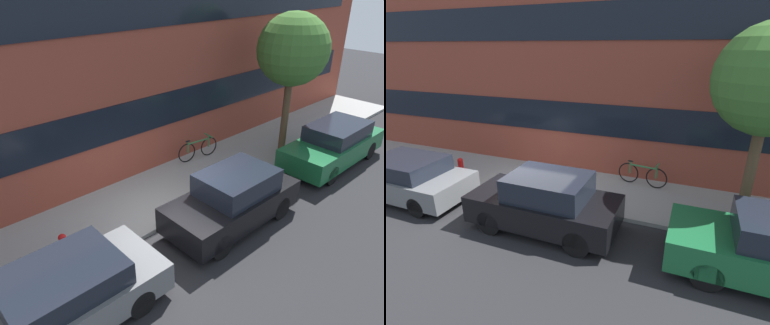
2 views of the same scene
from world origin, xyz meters
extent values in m
plane|color=#232326|center=(0.00, 0.00, 0.00)|extent=(56.00, 56.00, 0.00)
cube|color=gray|center=(0.00, 1.38, 0.06)|extent=(28.00, 2.76, 0.11)
cube|color=brown|center=(0.00, 3.21, 4.71)|extent=(28.00, 0.90, 9.42)
cube|color=black|center=(0.00, 2.74, 2.07)|extent=(25.76, 0.04, 1.10)
cube|color=black|center=(0.00, 2.74, 5.18)|extent=(25.76, 0.04, 1.10)
cube|color=slate|center=(-3.60, -1.05, 0.54)|extent=(4.20, 1.79, 0.63)
cube|color=black|center=(-3.43, -1.05, 1.09)|extent=(2.18, 1.57, 0.47)
cylinder|color=black|center=(-4.90, -0.25, 0.30)|extent=(0.59, 0.18, 0.59)
cylinder|color=black|center=(-2.30, -1.85, 0.30)|extent=(0.59, 0.18, 0.59)
cylinder|color=black|center=(-2.30, -0.25, 0.30)|extent=(0.59, 0.18, 0.59)
cube|color=black|center=(1.25, -1.05, 0.59)|extent=(3.80, 1.65, 0.70)
cube|color=black|center=(1.40, -1.05, 1.23)|extent=(1.98, 1.45, 0.58)
cylinder|color=black|center=(0.07, -1.79, 0.32)|extent=(0.65, 0.18, 0.65)
cylinder|color=black|center=(0.07, -0.31, 0.32)|extent=(0.65, 0.18, 0.65)
cylinder|color=black|center=(2.43, -1.79, 0.32)|extent=(0.65, 0.18, 0.65)
cylinder|color=black|center=(2.43, -0.31, 0.32)|extent=(0.65, 0.18, 0.65)
cylinder|color=black|center=(5.15, -1.80, 0.32)|extent=(0.64, 0.18, 0.64)
cylinder|color=black|center=(5.15, -0.30, 0.32)|extent=(0.64, 0.18, 0.64)
cylinder|color=red|center=(-2.75, 0.43, 0.13)|extent=(0.26, 0.26, 0.04)
cylinder|color=red|center=(-2.75, 0.43, 0.46)|extent=(0.18, 0.18, 0.61)
sphere|color=red|center=(-2.75, 0.43, 0.80)|extent=(0.19, 0.19, 0.19)
cylinder|color=red|center=(-2.91, 0.43, 0.52)|extent=(0.14, 0.07, 0.07)
cylinder|color=red|center=(-2.59, 0.43, 0.52)|extent=(0.14, 0.07, 0.07)
torus|color=black|center=(3.64, 2.18, 0.46)|extent=(0.70, 0.14, 0.70)
torus|color=black|center=(2.69, 2.31, 0.46)|extent=(0.70, 0.14, 0.70)
cylinder|color=#33723F|center=(3.16, 2.24, 0.78)|extent=(0.91, 0.18, 0.06)
cylinder|color=#33723F|center=(2.74, 2.30, 0.66)|extent=(0.06, 0.06, 0.40)
cylinder|color=#33723F|center=(3.62, 2.18, 0.66)|extent=(0.06, 0.06, 0.40)
ellipsoid|color=black|center=(2.74, 2.30, 0.89)|extent=(0.21, 0.11, 0.05)
cylinder|color=#33723F|center=(3.62, 2.18, 0.89)|extent=(0.11, 0.44, 0.05)
cylinder|color=brown|center=(5.93, 0.63, 1.62)|extent=(0.25, 0.25, 3.01)
camera|label=1|loc=(-5.14, -6.40, 6.09)|focal=35.00mm
camera|label=2|loc=(4.52, -6.98, 4.46)|focal=28.00mm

